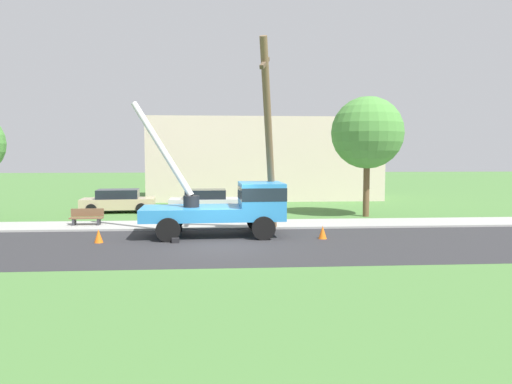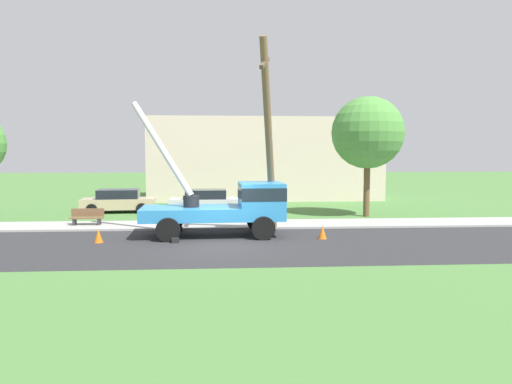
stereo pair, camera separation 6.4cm
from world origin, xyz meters
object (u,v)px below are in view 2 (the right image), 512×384
object	(u,v)px
utility_truck	(232,204)
traffic_cone_ahead	(322,232)
traffic_cone_curbside	(260,224)
traffic_cone_behind	(99,236)
roadside_tree_near	(368,133)
parked_sedan_tan	(119,201)
parked_sedan_silver	(206,201)
park_bench	(87,218)
leaning_utility_pole	(269,138)

from	to	relation	value
utility_truck	traffic_cone_ahead	distance (m)	4.15
utility_truck	traffic_cone_curbside	world-z (taller)	utility_truck
traffic_cone_behind	traffic_cone_curbside	bearing A→B (deg)	21.31
traffic_cone_ahead	traffic_cone_behind	size ratio (longest dim) A/B	1.00
traffic_cone_curbside	roadside_tree_near	xyz separation A→B (m)	(6.50, 4.49, 4.52)
traffic_cone_behind	traffic_cone_ahead	bearing A→B (deg)	1.47
traffic_cone_behind	roadside_tree_near	distance (m)	15.80
parked_sedan_tan	utility_truck	bearing A→B (deg)	-52.02
roadside_tree_near	parked_sedan_silver	bearing A→B (deg)	165.02
utility_truck	park_bench	bearing A→B (deg)	157.22
leaning_utility_pole	roadside_tree_near	size ratio (longest dim) A/B	1.24
parked_sedan_tan	park_bench	distance (m)	5.79
leaning_utility_pole	traffic_cone_curbside	size ratio (longest dim) A/B	15.18
traffic_cone_behind	parked_sedan_tan	size ratio (longest dim) A/B	0.12
roadside_tree_near	parked_sedan_tan	bearing A→B (deg)	168.69
leaning_utility_pole	parked_sedan_tan	xyz separation A→B (m)	(-8.50, 8.59, -3.63)
leaning_utility_pole	park_bench	bearing A→B (deg)	162.24
traffic_cone_ahead	traffic_cone_behind	xyz separation A→B (m)	(-9.32, -0.24, 0.00)
leaning_utility_pole	park_bench	xyz separation A→B (m)	(-8.80, 2.82, -3.88)
traffic_cone_behind	parked_sedan_silver	distance (m)	10.47
traffic_cone_ahead	utility_truck	bearing A→B (deg)	164.21
park_bench	traffic_cone_ahead	bearing A→B (deg)	-20.40
traffic_cone_ahead	parked_sedan_tan	world-z (taller)	parked_sedan_tan
traffic_cone_curbside	parked_sedan_silver	size ratio (longest dim) A/B	0.13
traffic_cone_ahead	roadside_tree_near	size ratio (longest dim) A/B	0.08
traffic_cone_curbside	parked_sedan_tan	distance (m)	11.08
utility_truck	traffic_cone_behind	size ratio (longest dim) A/B	12.24
parked_sedan_silver	park_bench	world-z (taller)	parked_sedan_silver
leaning_utility_pole	traffic_cone_curbside	world-z (taller)	leaning_utility_pole
leaning_utility_pole	traffic_cone_behind	distance (m)	8.34
leaning_utility_pole	roadside_tree_near	distance (m)	8.41
traffic_cone_ahead	traffic_cone_curbside	distance (m)	3.47
traffic_cone_ahead	parked_sedan_silver	distance (m)	10.81
traffic_cone_behind	parked_sedan_tan	world-z (taller)	parked_sedan_tan
leaning_utility_pole	parked_sedan_tan	size ratio (longest dim) A/B	1.87
leaning_utility_pole	parked_sedan_silver	bearing A→B (deg)	110.90
leaning_utility_pole	traffic_cone_curbside	xyz separation A→B (m)	(-0.29, 1.16, -4.07)
traffic_cone_behind	roadside_tree_near	bearing A→B (deg)	28.23
utility_truck	traffic_cone_behind	xyz separation A→B (m)	(-5.48, -1.33, -1.13)
traffic_cone_ahead	park_bench	world-z (taller)	park_bench
traffic_cone_behind	traffic_cone_curbside	size ratio (longest dim) A/B	1.00
utility_truck	traffic_cone_curbside	xyz separation A→B (m)	(1.36, 1.34, -1.13)
parked_sedan_tan	parked_sedan_silver	world-z (taller)	same
traffic_cone_behind	roadside_tree_near	world-z (taller)	roadside_tree_near
park_bench	parked_sedan_silver	bearing A→B (deg)	43.11
leaning_utility_pole	parked_sedan_silver	size ratio (longest dim) A/B	1.92
parked_sedan_tan	parked_sedan_silver	size ratio (longest dim) A/B	1.02
parked_sedan_silver	park_bench	bearing A→B (deg)	-136.89
traffic_cone_ahead	roadside_tree_near	world-z (taller)	roadside_tree_near
parked_sedan_silver	traffic_cone_ahead	bearing A→B (deg)	-60.60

